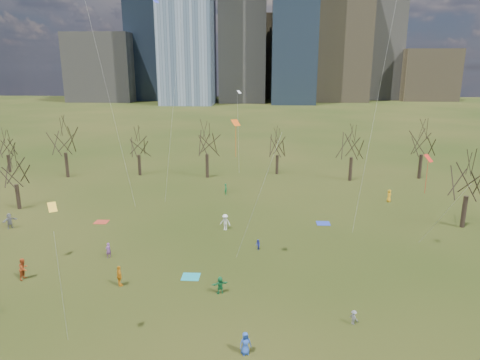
{
  "coord_description": "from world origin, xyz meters",
  "views": [
    {
      "loc": [
        2.12,
        -30.67,
        18.29
      ],
      "look_at": [
        0.0,
        12.0,
        7.0
      ],
      "focal_mm": 32.0,
      "sensor_mm": 36.0,
      "label": 1
    }
  ],
  "objects_px": {
    "blanket_crimson": "(101,222)",
    "person_2": "(24,269)",
    "blanket_navy": "(323,223)",
    "person_0": "(245,343)",
    "blanket_teal": "(191,277)",
    "person_4": "(119,276)"
  },
  "relations": [
    {
      "from": "blanket_teal",
      "to": "blanket_crimson",
      "type": "height_order",
      "value": "same"
    },
    {
      "from": "blanket_navy",
      "to": "person_0",
      "type": "bearing_deg",
      "value": -108.95
    },
    {
      "from": "blanket_teal",
      "to": "blanket_navy",
      "type": "xyz_separation_m",
      "value": [
        13.83,
        14.35,
        0.0
      ]
    },
    {
      "from": "blanket_navy",
      "to": "person_4",
      "type": "height_order",
      "value": "person_4"
    },
    {
      "from": "blanket_crimson",
      "to": "person_0",
      "type": "xyz_separation_m",
      "value": [
        18.48,
        -23.92,
        0.78
      ]
    },
    {
      "from": "person_2",
      "to": "blanket_teal",
      "type": "bearing_deg",
      "value": -78.3
    },
    {
      "from": "blanket_navy",
      "to": "person_4",
      "type": "bearing_deg",
      "value": -140.4
    },
    {
      "from": "blanket_teal",
      "to": "person_2",
      "type": "bearing_deg",
      "value": -175.77
    },
    {
      "from": "blanket_teal",
      "to": "person_4",
      "type": "height_order",
      "value": "person_4"
    },
    {
      "from": "blanket_crimson",
      "to": "person_2",
      "type": "distance_m",
      "value": 14.68
    },
    {
      "from": "blanket_teal",
      "to": "blanket_navy",
      "type": "height_order",
      "value": "same"
    },
    {
      "from": "person_4",
      "to": "blanket_crimson",
      "type": "bearing_deg",
      "value": -9.47
    },
    {
      "from": "blanket_teal",
      "to": "person_0",
      "type": "distance_m",
      "value": 11.75
    },
    {
      "from": "blanket_navy",
      "to": "person_0",
      "type": "distance_m",
      "value": 26.22
    },
    {
      "from": "blanket_teal",
      "to": "blanket_navy",
      "type": "distance_m",
      "value": 19.92
    },
    {
      "from": "person_2",
      "to": "person_0",
      "type": "bearing_deg",
      "value": -107.54
    },
    {
      "from": "blanket_navy",
      "to": "person_4",
      "type": "distance_m",
      "value": 25.54
    },
    {
      "from": "person_2",
      "to": "person_4",
      "type": "bearing_deg",
      "value": -87.87
    },
    {
      "from": "person_0",
      "to": "blanket_navy",
      "type": "bearing_deg",
      "value": 51.21
    },
    {
      "from": "blanket_navy",
      "to": "person_0",
      "type": "relative_size",
      "value": 1.0
    },
    {
      "from": "person_0",
      "to": "blanket_teal",
      "type": "bearing_deg",
      "value": 97.12
    },
    {
      "from": "blanket_teal",
      "to": "person_0",
      "type": "xyz_separation_m",
      "value": [
        5.31,
        -10.45,
        0.78
      ]
    }
  ]
}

